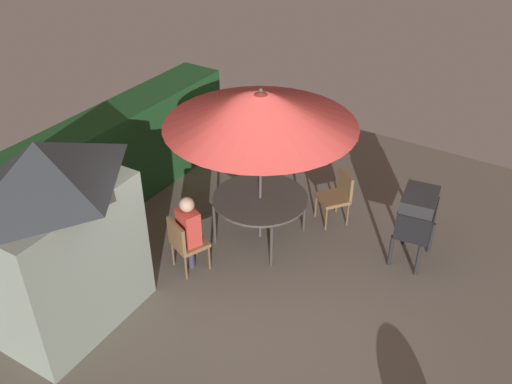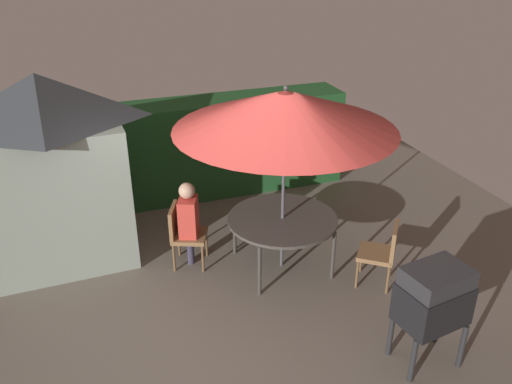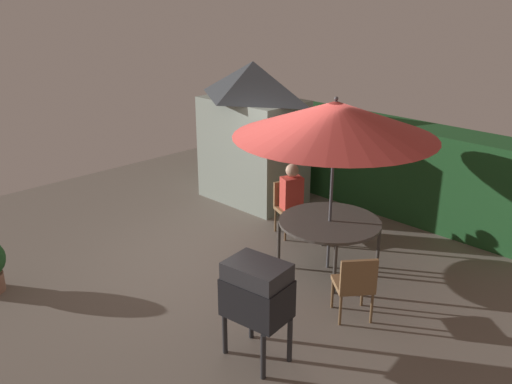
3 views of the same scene
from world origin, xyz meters
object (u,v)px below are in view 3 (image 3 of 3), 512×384
(bbq_grill, at_px, (257,292))
(chair_far_side, at_px, (355,283))
(patio_umbrella, at_px, (335,119))
(garden_shed, at_px, (253,131))
(patio_table, at_px, (330,224))
(person_in_red, at_px, (292,191))
(chair_near_shed, at_px, (289,204))

(bbq_grill, height_order, chair_far_side, bbq_grill)
(patio_umbrella, bearing_deg, garden_shed, 157.11)
(garden_shed, xyz_separation_m, patio_table, (2.86, -1.21, -0.66))
(bbq_grill, xyz_separation_m, person_in_red, (-1.96, 2.74, -0.06))
(patio_umbrella, xyz_separation_m, person_in_red, (-1.19, 0.49, -1.50))
(patio_table, height_order, person_in_red, person_in_red)
(patio_table, height_order, bbq_grill, bbq_grill)
(chair_near_shed, bearing_deg, patio_umbrella, -22.20)
(patio_table, relative_size, patio_umbrella, 0.53)
(patio_table, height_order, patio_umbrella, patio_umbrella)
(garden_shed, xyz_separation_m, chair_far_side, (3.94, -2.05, -0.86))
(patio_umbrella, xyz_separation_m, chair_far_side, (1.08, -0.84, -1.76))
(chair_near_shed, distance_m, chair_far_side, 2.72)
(chair_near_shed, bearing_deg, chair_far_side, -30.10)
(patio_table, xyz_separation_m, person_in_red, (-1.19, 0.49, 0.07))
(patio_umbrella, bearing_deg, bbq_grill, -71.19)
(chair_near_shed, relative_size, person_in_red, 0.71)
(patio_table, distance_m, chair_near_shed, 1.39)
(patio_table, distance_m, chair_far_side, 1.38)
(chair_near_shed, relative_size, chair_far_side, 1.00)
(chair_far_side, bearing_deg, bbq_grill, -102.46)
(garden_shed, relative_size, patio_umbrella, 0.95)
(bbq_grill, relative_size, chair_near_shed, 1.33)
(bbq_grill, xyz_separation_m, chair_near_shed, (-2.04, 2.77, -0.33))
(garden_shed, relative_size, chair_far_side, 3.01)
(chair_far_side, bearing_deg, patio_umbrella, 141.97)
(patio_umbrella, relative_size, person_in_red, 2.25)
(person_in_red, bearing_deg, patio_table, -22.20)
(patio_table, xyz_separation_m, bbq_grill, (0.77, -2.25, 0.13))
(chair_near_shed, height_order, person_in_red, person_in_red)
(patio_umbrella, relative_size, chair_far_side, 3.15)
(chair_near_shed, height_order, chair_far_side, same)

